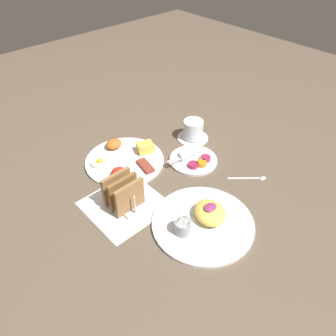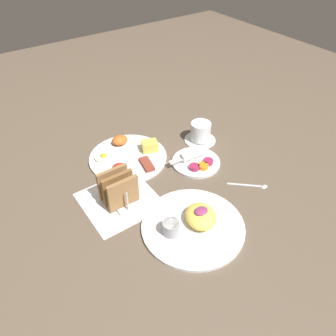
% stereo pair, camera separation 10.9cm
% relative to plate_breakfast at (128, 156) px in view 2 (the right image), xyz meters
% --- Properties ---
extents(ground_plane, '(3.00, 3.00, 0.00)m').
position_rel_plate_breakfast_xyz_m(ground_plane, '(0.03, -0.18, -0.01)').
color(ground_plane, brown).
extents(napkin_flat, '(0.22, 0.22, 0.00)m').
position_rel_plate_breakfast_xyz_m(napkin_flat, '(-0.13, -0.17, -0.01)').
color(napkin_flat, white).
rests_on(napkin_flat, ground_plane).
extents(plate_breakfast, '(0.28, 0.28, 0.05)m').
position_rel_plate_breakfast_xyz_m(plate_breakfast, '(0.00, 0.00, 0.00)').
color(plate_breakfast, white).
rests_on(plate_breakfast, ground_plane).
extents(plate_condiments, '(0.18, 0.17, 0.04)m').
position_rel_plate_breakfast_xyz_m(plate_condiments, '(0.18, -0.16, 0.00)').
color(plate_condiments, white).
rests_on(plate_condiments, ground_plane).
extents(plate_foreground, '(0.30, 0.30, 0.06)m').
position_rel_plate_breakfast_xyz_m(plate_foreground, '(-0.01, -0.38, 0.00)').
color(plate_foreground, white).
rests_on(plate_foreground, ground_plane).
extents(toast_rack, '(0.10, 0.12, 0.10)m').
position_rel_plate_breakfast_xyz_m(toast_rack, '(-0.13, -0.17, 0.04)').
color(toast_rack, '#B7B7BC').
rests_on(toast_rack, ground_plane).
extents(coffee_cup, '(0.12, 0.12, 0.08)m').
position_rel_plate_breakfast_xyz_m(coffee_cup, '(0.28, -0.06, 0.03)').
color(coffee_cup, white).
rests_on(coffee_cup, ground_plane).
extents(teaspoon, '(0.10, 0.09, 0.01)m').
position_rel_plate_breakfast_xyz_m(teaspoon, '(0.26, -0.37, -0.01)').
color(teaspoon, silver).
rests_on(teaspoon, ground_plane).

